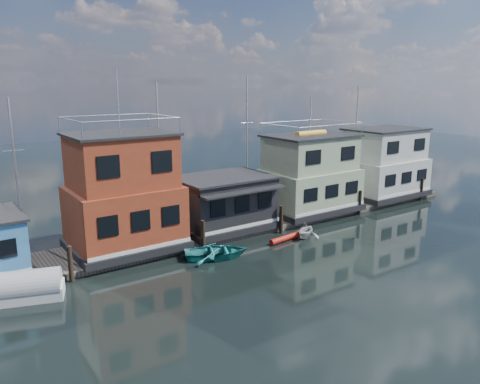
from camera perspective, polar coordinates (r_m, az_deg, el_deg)
ground at (r=28.63m, az=12.27°, el=-10.72°), size 160.00×160.00×0.00m
dock at (r=37.16m, az=-1.34°, el=-4.42°), size 48.00×5.00×0.40m
houseboat_red at (r=32.39m, az=-14.02°, el=-0.32°), size 7.40×5.90×11.86m
houseboat_dark at (r=36.27m, az=-2.00°, el=-1.22°), size 7.40×6.10×4.06m
houseboat_green at (r=41.47m, az=8.49°, el=2.09°), size 8.40×5.90×7.03m
houseboat_white at (r=48.78m, az=17.11°, el=3.31°), size 8.40×5.90×6.66m
pilings at (r=34.51m, az=0.76°, el=-4.26°), size 42.28×0.28×2.20m
background_masts at (r=43.44m, az=-0.51°, el=5.42°), size 36.40×0.16×12.00m
dinghy_teal at (r=31.51m, az=-2.93°, el=-7.28°), size 5.11×4.48×0.88m
tarp_runabout at (r=28.26m, az=-25.18°, el=-10.62°), size 4.64×2.98×1.76m
dinghy_white at (r=35.74m, az=8.01°, el=-4.59°), size 2.97×2.84×1.22m
red_kayak at (r=34.93m, az=5.54°, el=-5.62°), size 3.03×0.82×0.44m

